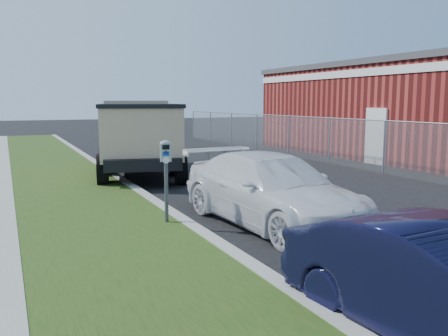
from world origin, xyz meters
name	(u,v)px	position (x,y,z in m)	size (l,w,h in m)	color
ground	(303,216)	(0.00, 0.00, 0.00)	(120.00, 120.00, 0.00)	black
streetside	(18,219)	(-5.57, 2.00, 0.07)	(6.12, 50.00, 0.15)	gray
chainlink_fence	(330,132)	(6.00, 7.00, 1.26)	(0.06, 30.06, 30.00)	slate
brick_building	(422,108)	(12.00, 8.00, 2.13)	(9.20, 14.20, 4.17)	maroon
parking_meter	(166,163)	(-2.95, 0.28, 1.28)	(0.24, 0.19, 1.56)	#3F4247
white_wagon	(271,189)	(-0.94, -0.26, 0.70)	(1.96, 4.82, 1.40)	silver
navy_sedan	(447,288)	(-1.82, -5.17, 0.62)	(1.30, 3.74, 1.23)	black
dump_truck	(138,133)	(-1.59, 7.55, 1.39)	(3.66, 6.67, 2.48)	black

